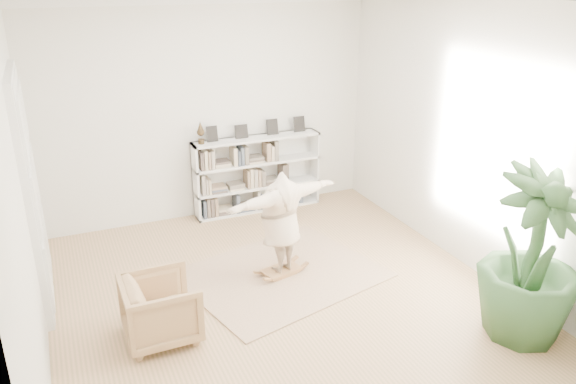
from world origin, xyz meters
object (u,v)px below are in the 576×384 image
object	(u,v)px
bookshelf	(257,175)
rocker_board	(281,270)
person	(281,219)
armchair	(161,309)
houseplant	(532,256)

from	to	relation	value
bookshelf	rocker_board	size ratio (longest dim) A/B	3.83
rocker_board	person	xyz separation A→B (m)	(0.00, -0.00, 0.77)
bookshelf	rocker_board	bearing A→B (deg)	-102.68
armchair	rocker_board	xyz separation A→B (m)	(1.77, 0.75, -0.30)
bookshelf	rocker_board	world-z (taller)	bookshelf
bookshelf	houseplant	bearing A→B (deg)	-72.12
bookshelf	armchair	xyz separation A→B (m)	(-2.29, -3.03, -0.26)
armchair	rocker_board	size ratio (longest dim) A/B	1.43
bookshelf	houseplant	size ratio (longest dim) A/B	1.11
rocker_board	houseplant	world-z (taller)	houseplant
rocker_board	person	size ratio (longest dim) A/B	0.33
rocker_board	houseplant	bearing A→B (deg)	-63.44
person	houseplant	bearing A→B (deg)	116.56
rocker_board	person	bearing A→B (deg)	-90.17
person	bookshelf	bearing A→B (deg)	-116.88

